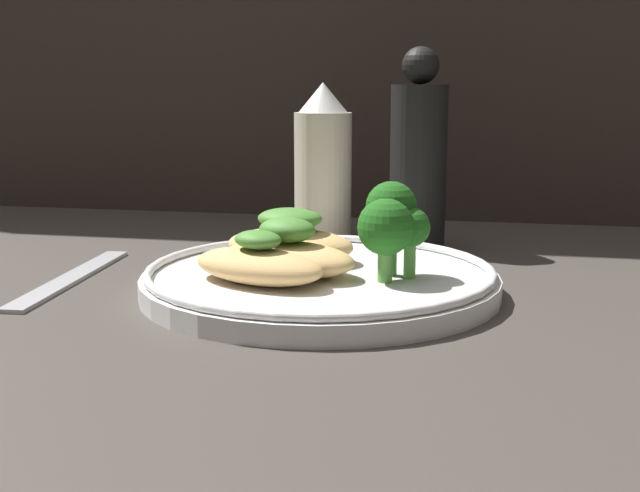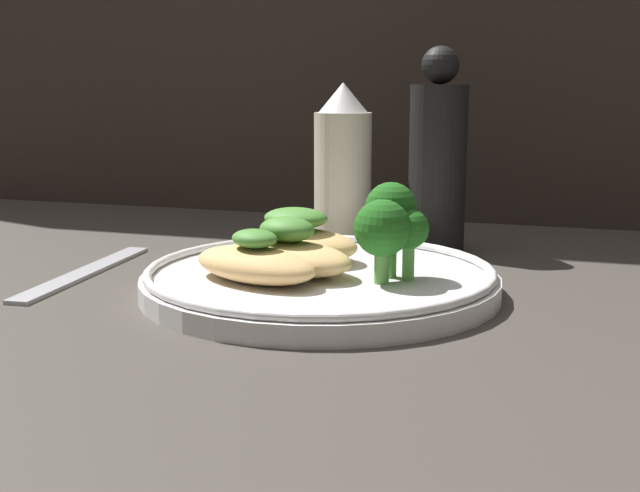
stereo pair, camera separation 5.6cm
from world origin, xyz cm
name	(u,v)px [view 2 (the right image)]	position (x,y,z in cm)	size (l,w,h in cm)	color
ground_plane	(320,300)	(0.00, 0.00, -0.50)	(180.00, 180.00, 1.00)	#3D3833
plate	(320,280)	(0.00, 0.00, 0.99)	(25.11, 25.11, 2.00)	white
grilled_meat_front	(255,262)	(-3.49, -3.46, 2.73)	(10.94, 8.18, 3.59)	tan
grilled_meat_middle	(287,254)	(-2.16, -0.82, 2.87)	(11.32, 8.41, 4.08)	tan
grilled_meat_back	(296,240)	(-3.06, 3.59, 3.00)	(10.42, 7.05, 4.05)	tan
broccoli_bunch	(390,223)	(5.06, -0.44, 5.37)	(4.78, 5.66, 6.59)	#569942
sauce_bottle	(343,169)	(-3.35, 17.28, 7.04)	(5.19, 5.19, 14.72)	beige
pepper_grinder	(438,161)	(5.24, 17.28, 8.02)	(4.99, 4.99, 17.75)	black
fork	(89,269)	(-19.16, 0.47, 0.30)	(3.35, 18.81, 0.60)	#B2B2B7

